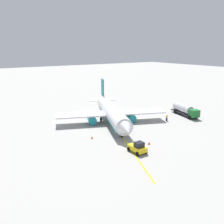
% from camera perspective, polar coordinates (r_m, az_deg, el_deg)
% --- Properties ---
extents(ground_plane, '(400.00, 400.00, 0.00)m').
position_cam_1_polar(ground_plane, '(64.48, 0.00, -2.58)').
color(ground_plane, '#9E9B96').
extents(airplane, '(32.11, 28.22, 9.82)m').
position_cam_1_polar(airplane, '(64.18, -0.09, -0.12)').
color(airplane, white).
rests_on(airplane, ground).
extents(fuel_tanker, '(10.71, 4.87, 3.15)m').
position_cam_1_polar(fuel_tanker, '(74.22, 16.52, 0.51)').
color(fuel_tanker, '#2D2D33').
rests_on(fuel_tanker, ground).
extents(pushback_tug, '(3.61, 2.32, 2.20)m').
position_cam_1_polar(pushback_tug, '(46.91, 5.95, -8.16)').
color(pushback_tug, yellow).
rests_on(pushback_tug, ground).
extents(refueling_worker, '(0.52, 0.61, 1.71)m').
position_cam_1_polar(refueling_worker, '(67.93, 12.52, -1.31)').
color(refueling_worker, navy).
rests_on(refueling_worker, ground).
extents(safety_cone_nose, '(0.50, 0.50, 0.55)m').
position_cam_1_polar(safety_cone_nose, '(53.87, -4.63, -5.87)').
color(safety_cone_nose, '#F2590F').
rests_on(safety_cone_nose, ground).
extents(safety_cone_wingtip, '(0.53, 0.53, 0.58)m').
position_cam_1_polar(safety_cone_wingtip, '(51.17, 8.55, -7.12)').
color(safety_cone_wingtip, '#F2590F').
rests_on(safety_cone_wingtip, ground).
extents(taxi_line_marking, '(56.05, 23.07, 0.01)m').
position_cam_1_polar(taxi_line_marking, '(64.48, 0.00, -2.57)').
color(taxi_line_marking, yellow).
rests_on(taxi_line_marking, ground).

